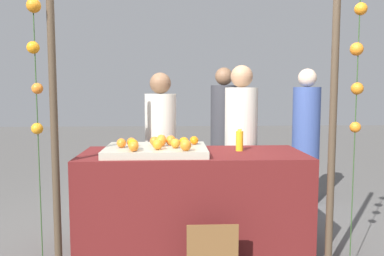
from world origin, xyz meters
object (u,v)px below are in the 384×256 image
stall_counter (193,201)px  juice_bottle (239,141)px  orange_1 (171,140)px  vendor_right (241,152)px  vendor_left (161,156)px  orange_0 (175,143)px  chalkboard_sign (212,255)px

stall_counter → juice_bottle: bearing=10.2°
orange_1 → vendor_right: vendor_right is taller
stall_counter → vendor_left: (-0.30, 0.62, 0.30)m
vendor_left → vendor_right: bearing=-2.1°
orange_0 → vendor_left: (-0.15, 0.77, -0.23)m
orange_0 → orange_1: (-0.04, 0.17, 0.00)m
stall_counter → orange_0: bearing=-135.9°
stall_counter → vendor_left: bearing=115.6°
chalkboard_sign → stall_counter: bearing=100.1°
orange_1 → vendor_left: 0.66m
vendor_left → orange_1: bearing=-79.9°
vendor_left → vendor_right: size_ratio=0.96×
orange_1 → juice_bottle: size_ratio=0.45×
vendor_left → vendor_right: vendor_right is taller
chalkboard_sign → vendor_left: bearing=108.1°
juice_bottle → vendor_right: size_ratio=0.12×
vendor_left → stall_counter: bearing=-64.4°
stall_counter → orange_1: 0.58m
orange_0 → vendor_right: size_ratio=0.05×
orange_0 → orange_1: bearing=103.0°
orange_0 → vendor_left: size_ratio=0.05×
orange_0 → juice_bottle: 0.62m
chalkboard_sign → vendor_left: 1.42m
orange_0 → juice_bottle: (0.57, 0.22, -0.01)m
orange_1 → juice_bottle: juice_bottle is taller
stall_counter → vendor_right: vendor_right is taller
chalkboard_sign → orange_1: bearing=115.0°
orange_1 → vendor_left: (-0.11, 0.60, -0.24)m
juice_bottle → vendor_left: (-0.72, 0.55, -0.22)m
stall_counter → orange_1: bearing=173.8°
juice_bottle → vendor_right: bearing=78.8°
orange_1 → chalkboard_sign: 1.05m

